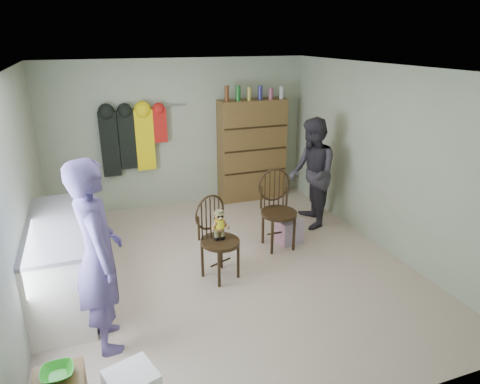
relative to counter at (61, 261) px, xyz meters
name	(u,v)px	position (x,y,z in m)	size (l,w,h in m)	color
ground_plane	(227,268)	(1.95, 0.00, -0.47)	(5.00, 5.00, 0.00)	#C3B19D
room_walls	(213,140)	(1.95, 0.53, 1.11)	(5.00, 5.00, 5.00)	#A2AE91
counter	(61,261)	(0.00, 0.00, 0.00)	(0.64, 1.86, 0.94)	silver
bowl	(57,373)	(0.02, -1.87, 0.07)	(0.24, 0.24, 0.06)	green
chair_front	(217,233)	(1.78, -0.13, 0.12)	(0.61, 0.61, 1.04)	black
chair_far	(277,206)	(2.82, 0.38, 0.12)	(0.50, 0.50, 1.11)	black
striped_bag	(289,232)	(3.02, 0.38, -0.30)	(0.33, 0.26, 0.35)	#E57286
person_left	(98,257)	(0.40, -0.93, 0.47)	(0.68, 0.45, 1.88)	#4E437B
person_right	(312,174)	(3.61, 0.84, 0.38)	(0.83, 0.65, 1.70)	#2D2B33
dresser	(252,150)	(3.20, 2.30, 0.44)	(1.20, 0.39, 2.06)	brown
coat_rack	(132,139)	(1.12, 2.38, 0.78)	(1.42, 0.12, 1.09)	#99999E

